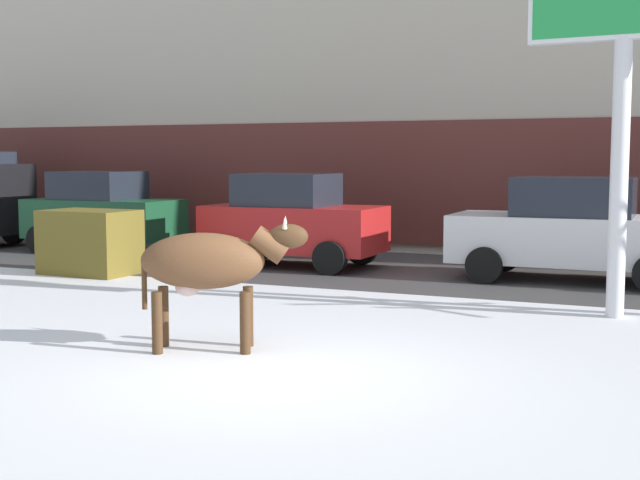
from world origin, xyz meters
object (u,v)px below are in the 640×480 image
cow_brown (209,263)px  car_white_sedan (573,230)px  car_darkgreen_hatchback (103,212)px  car_red_hatchback (292,220)px  pedestrian_near_billboard (309,211)px  pedestrian_by_cars (333,212)px  dumpster (90,242)px

cow_brown → car_white_sedan: size_ratio=0.45×
car_darkgreen_hatchback → car_red_hatchback: size_ratio=1.00×
car_darkgreen_hatchback → pedestrian_near_billboard: (3.98, 2.78, -0.05)m
cow_brown → car_darkgreen_hatchback: bearing=134.0°
pedestrian_by_cars → car_white_sedan: bearing=-29.2°
cow_brown → pedestrian_near_billboard: bearing=108.3°
car_darkgreen_hatchback → pedestrian_by_cars: bearing=31.1°
car_red_hatchback → car_white_sedan: (5.40, 0.14, -0.02)m
car_white_sedan → pedestrian_near_billboard: car_white_sedan is taller
car_darkgreen_hatchback → pedestrian_by_cars: 5.40m
pedestrian_by_cars → dumpster: pedestrian_by_cars is taller
pedestrian_near_billboard → car_white_sedan: bearing=-26.8°
car_red_hatchback → pedestrian_near_billboard: (-1.18, 3.45, -0.05)m
car_white_sedan → pedestrian_by_cars: bearing=150.8°
car_white_sedan → pedestrian_near_billboard: bearing=153.2°
car_darkgreen_hatchback → pedestrian_near_billboard: size_ratio=2.02×
car_darkgreen_hatchback → dumpster: (2.13, -3.14, -0.33)m
car_red_hatchback → cow_brown: bearing=-72.0°
car_darkgreen_hatchback → pedestrian_by_cars: (4.62, 2.78, -0.05)m
car_darkgreen_hatchback → dumpster: car_darkgreen_hatchback is taller
cow_brown → dumpster: (-5.32, 4.58, -0.39)m
cow_brown → dumpster: cow_brown is taller
dumpster → car_red_hatchback: bearing=39.1°
cow_brown → pedestrian_near_billboard: size_ratio=1.10×
pedestrian_near_billboard → cow_brown: bearing=-71.7°
cow_brown → car_darkgreen_hatchback: car_darkgreen_hatchback is taller
car_red_hatchback → pedestrian_by_cars: car_red_hatchback is taller
car_red_hatchback → dumpster: bearing=-140.9°
car_red_hatchback → car_white_sedan: 5.40m
cow_brown → dumpster: size_ratio=1.12×
pedestrian_near_billboard → dumpster: pedestrian_near_billboard is taller
pedestrian_near_billboard → car_darkgreen_hatchback: bearing=-145.0°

